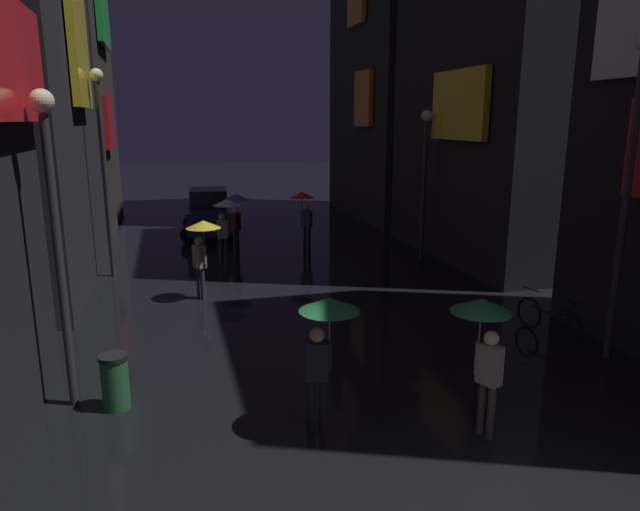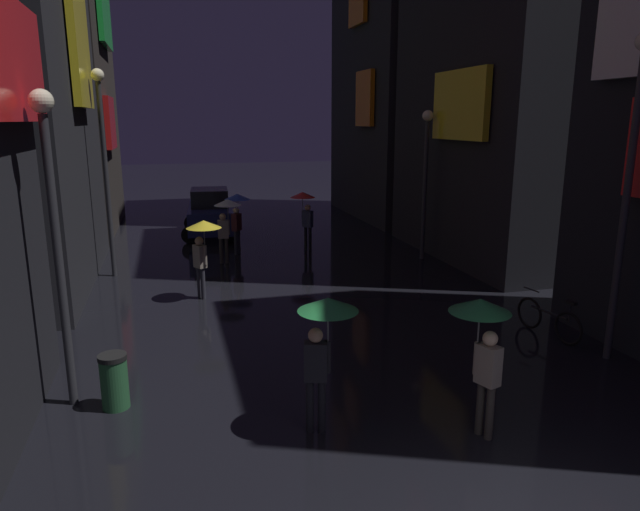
{
  "view_description": "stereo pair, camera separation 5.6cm",
  "coord_description": "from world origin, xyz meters",
  "px_view_note": "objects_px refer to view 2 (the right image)",
  "views": [
    {
      "loc": [
        -3.31,
        -4.17,
        4.62
      ],
      "look_at": [
        0.0,
        8.05,
        1.61
      ],
      "focal_mm": 32.0,
      "sensor_mm": 36.0,
      "label": 1
    },
    {
      "loc": [
        -3.25,
        -4.18,
        4.62
      ],
      "look_at": [
        0.0,
        8.05,
        1.61
      ],
      "focal_mm": 32.0,
      "sensor_mm": 36.0,
      "label": 2
    }
  ],
  "objects_px": {
    "pedestrian_near_crossing_yellow": "(203,237)",
    "trash_bin": "(114,381)",
    "pedestrian_foreground_left_red": "(304,205)",
    "car_distant": "(210,213)",
    "pedestrian_midstreet_centre_blue": "(237,207)",
    "streetlamp_left_near": "(54,214)",
    "streetlamp_left_far": "(104,152)",
    "streetlamp_right_far": "(426,166)",
    "pedestrian_far_right_green": "(324,327)",
    "pedestrian_midstreet_left_clear": "(226,213)",
    "streetlamp_right_near": "(630,166)",
    "pedestrian_foreground_right_green": "(482,329)",
    "bicycle_parked_at_storefront": "(549,319)"
  },
  "relations": [
    {
      "from": "pedestrian_near_crossing_yellow",
      "to": "trash_bin",
      "type": "xyz_separation_m",
      "value": [
        -1.82,
        -5.58,
        -1.2
      ]
    },
    {
      "from": "pedestrian_foreground_left_red",
      "to": "car_distant",
      "type": "height_order",
      "value": "pedestrian_foreground_left_red"
    },
    {
      "from": "pedestrian_midstreet_centre_blue",
      "to": "streetlamp_left_near",
      "type": "height_order",
      "value": "streetlamp_left_near"
    },
    {
      "from": "streetlamp_left_far",
      "to": "streetlamp_right_far",
      "type": "bearing_deg",
      "value": -1.97
    },
    {
      "from": "pedestrian_foreground_left_red",
      "to": "pedestrian_far_right_green",
      "type": "xyz_separation_m",
      "value": [
        -2.6,
        -12.2,
        0.0
      ]
    },
    {
      "from": "pedestrian_midstreet_left_clear",
      "to": "streetlamp_left_far",
      "type": "xyz_separation_m",
      "value": [
        -3.51,
        -0.75,
        2.06
      ]
    },
    {
      "from": "streetlamp_left_far",
      "to": "streetlamp_right_near",
      "type": "relative_size",
      "value": 0.98
    },
    {
      "from": "streetlamp_right_far",
      "to": "pedestrian_foreground_left_red",
      "type": "bearing_deg",
      "value": 146.81
    },
    {
      "from": "streetlamp_left_far",
      "to": "streetlamp_right_near",
      "type": "distance_m",
      "value": 13.47
    },
    {
      "from": "pedestrian_foreground_right_green",
      "to": "pedestrian_far_right_green",
      "type": "distance_m",
      "value": 2.3
    },
    {
      "from": "pedestrian_foreground_right_green",
      "to": "bicycle_parked_at_storefront",
      "type": "xyz_separation_m",
      "value": [
        3.58,
        3.18,
        -1.28
      ]
    },
    {
      "from": "pedestrian_foreground_left_red",
      "to": "pedestrian_near_crossing_yellow",
      "type": "bearing_deg",
      "value": -127.73
    },
    {
      "from": "streetlamp_right_far",
      "to": "pedestrian_midstreet_left_clear",
      "type": "bearing_deg",
      "value": 170.4
    },
    {
      "from": "pedestrian_near_crossing_yellow",
      "to": "streetlamp_left_near",
      "type": "distance_m",
      "value": 6.02
    },
    {
      "from": "car_distant",
      "to": "trash_bin",
      "type": "height_order",
      "value": "car_distant"
    },
    {
      "from": "streetlamp_left_near",
      "to": "streetlamp_right_near",
      "type": "bearing_deg",
      "value": -4.16
    },
    {
      "from": "streetlamp_right_far",
      "to": "streetlamp_left_near",
      "type": "height_order",
      "value": "streetlamp_left_near"
    },
    {
      "from": "streetlamp_left_far",
      "to": "car_distant",
      "type": "bearing_deg",
      "value": 59.2
    },
    {
      "from": "pedestrian_near_crossing_yellow",
      "to": "streetlamp_right_near",
      "type": "bearing_deg",
      "value": -38.61
    },
    {
      "from": "streetlamp_right_near",
      "to": "streetlamp_left_near",
      "type": "relative_size",
      "value": 1.21
    },
    {
      "from": "pedestrian_foreground_left_red",
      "to": "pedestrian_near_crossing_yellow",
      "type": "xyz_separation_m",
      "value": [
        -3.91,
        -5.05,
        0.0
      ]
    },
    {
      "from": "pedestrian_far_right_green",
      "to": "bicycle_parked_at_storefront",
      "type": "distance_m",
      "value": 6.43
    },
    {
      "from": "pedestrian_midstreet_centre_blue",
      "to": "pedestrian_foreground_left_red",
      "type": "xyz_separation_m",
      "value": [
        2.41,
        -0.04,
        0.0
      ]
    },
    {
      "from": "pedestrian_foreground_left_red",
      "to": "pedestrian_near_crossing_yellow",
      "type": "relative_size",
      "value": 1.0
    },
    {
      "from": "bicycle_parked_at_storefront",
      "to": "streetlamp_right_far",
      "type": "distance_m",
      "value": 7.86
    },
    {
      "from": "pedestrian_near_crossing_yellow",
      "to": "streetlamp_right_near",
      "type": "distance_m",
      "value": 9.81
    },
    {
      "from": "pedestrian_foreground_left_red",
      "to": "streetlamp_right_near",
      "type": "distance_m",
      "value": 11.78
    },
    {
      "from": "streetlamp_left_near",
      "to": "pedestrian_foreground_left_red",
      "type": "bearing_deg",
      "value": 58.04
    },
    {
      "from": "pedestrian_foreground_left_red",
      "to": "streetlamp_left_far",
      "type": "relative_size",
      "value": 0.35
    },
    {
      "from": "pedestrian_foreground_left_red",
      "to": "bicycle_parked_at_storefront",
      "type": "xyz_separation_m",
      "value": [
        3.18,
        -9.69,
        -1.28
      ]
    },
    {
      "from": "pedestrian_foreground_left_red",
      "to": "pedestrian_near_crossing_yellow",
      "type": "height_order",
      "value": "same"
    },
    {
      "from": "car_distant",
      "to": "bicycle_parked_at_storefront",
      "type": "bearing_deg",
      "value": -64.67
    },
    {
      "from": "pedestrian_foreground_right_green",
      "to": "streetlamp_left_far",
      "type": "distance_m",
      "value": 12.6
    },
    {
      "from": "bicycle_parked_at_storefront",
      "to": "trash_bin",
      "type": "xyz_separation_m",
      "value": [
        -8.9,
        -0.94,
        0.08
      ]
    },
    {
      "from": "pedestrian_foreground_left_red",
      "to": "car_distant",
      "type": "distance_m",
      "value": 4.79
    },
    {
      "from": "pedestrian_near_crossing_yellow",
      "to": "streetlamp_right_far",
      "type": "relative_size",
      "value": 0.43
    },
    {
      "from": "streetlamp_right_near",
      "to": "trash_bin",
      "type": "distance_m",
      "value": 9.88
    },
    {
      "from": "pedestrian_near_crossing_yellow",
      "to": "streetlamp_left_far",
      "type": "bearing_deg",
      "value": 129.49
    },
    {
      "from": "pedestrian_midstreet_centre_blue",
      "to": "streetlamp_left_far",
      "type": "distance_m",
      "value": 4.95
    },
    {
      "from": "pedestrian_midstreet_centre_blue",
      "to": "pedestrian_far_right_green",
      "type": "xyz_separation_m",
      "value": [
        -0.19,
        -12.24,
        0.0
      ]
    },
    {
      "from": "pedestrian_midstreet_left_clear",
      "to": "trash_bin",
      "type": "height_order",
      "value": "pedestrian_midstreet_left_clear"
    },
    {
      "from": "pedestrian_midstreet_centre_blue",
      "to": "car_distant",
      "type": "bearing_deg",
      "value": 101.11
    },
    {
      "from": "streetlamp_right_far",
      "to": "streetlamp_left_near",
      "type": "xyz_separation_m",
      "value": [
        -10.0,
        -7.96,
        0.08
      ]
    },
    {
      "from": "pedestrian_foreground_left_red",
      "to": "streetlamp_right_far",
      "type": "xyz_separation_m",
      "value": [
        3.58,
        -2.34,
        1.47
      ]
    },
    {
      "from": "pedestrian_midstreet_centre_blue",
      "to": "pedestrian_far_right_green",
      "type": "bearing_deg",
      "value": -90.91
    },
    {
      "from": "pedestrian_far_right_green",
      "to": "streetlamp_left_near",
      "type": "bearing_deg",
      "value": 153.5
    },
    {
      "from": "car_distant",
      "to": "streetlamp_left_near",
      "type": "xyz_separation_m",
      "value": [
        -3.32,
        -13.88,
        2.28
      ]
    },
    {
      "from": "streetlamp_right_far",
      "to": "streetlamp_right_near",
      "type": "bearing_deg",
      "value": -90.0
    },
    {
      "from": "pedestrian_near_crossing_yellow",
      "to": "pedestrian_midstreet_centre_blue",
      "type": "bearing_deg",
      "value": 73.58
    },
    {
      "from": "pedestrian_foreground_right_green",
      "to": "trash_bin",
      "type": "height_order",
      "value": "pedestrian_foreground_right_green"
    }
  ]
}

